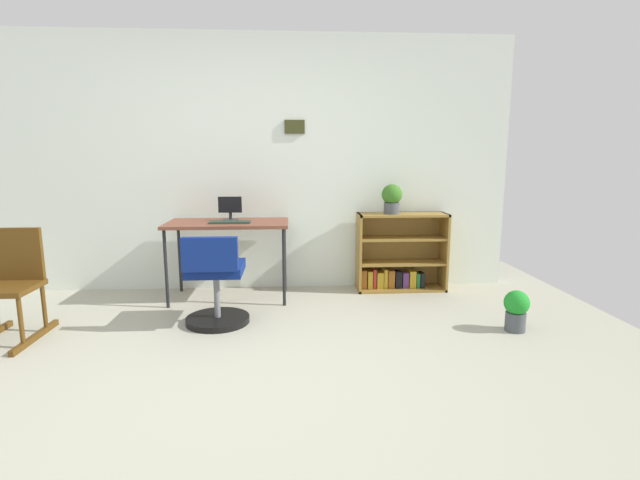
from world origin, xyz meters
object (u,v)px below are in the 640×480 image
at_px(keyboard, 230,222).
at_px(potted_plant_floor, 516,309).
at_px(potted_plant_on_shelf, 392,198).
at_px(office_chair, 215,285).
at_px(rocking_chair, 10,283).
at_px(monitor, 230,209).
at_px(bookshelf_low, 399,256).
at_px(desk, 228,228).

relative_size(keyboard, potted_plant_floor, 1.15).
bearing_deg(potted_plant_on_shelf, potted_plant_floor, -57.77).
height_order(office_chair, potted_plant_on_shelf, potted_plant_on_shelf).
xyz_separation_m(keyboard, potted_plant_on_shelf, (1.57, 0.26, 0.19)).
relative_size(rocking_chair, potted_plant_on_shelf, 2.79).
distance_m(keyboard, potted_plant_floor, 2.56).
relative_size(monitor, bookshelf_low, 0.26).
bearing_deg(office_chair, keyboard, 85.63).
bearing_deg(rocking_chair, keyboard, 27.77).
xyz_separation_m(rocking_chair, bookshelf_low, (3.21, 1.12, -0.07)).
xyz_separation_m(monitor, potted_plant_on_shelf, (1.58, 0.08, 0.09)).
height_order(office_chair, bookshelf_low, bookshelf_low).
bearing_deg(potted_plant_on_shelf, office_chair, -150.74).
height_order(keyboard, bookshelf_low, bookshelf_low).
bearing_deg(monitor, desk, -99.77).
height_order(rocking_chair, potted_plant_on_shelf, potted_plant_on_shelf).
distance_m(keyboard, potted_plant_on_shelf, 1.60).
xyz_separation_m(desk, office_chair, (-0.02, -0.74, -0.36)).
distance_m(desk, rocking_chair, 1.78).
distance_m(desk, keyboard, 0.11).
bearing_deg(potted_plant_on_shelf, monitor, -177.14).
bearing_deg(potted_plant_floor, keyboard, 158.07).
bearing_deg(potted_plant_on_shelf, desk, -174.01).
xyz_separation_m(desk, potted_plant_on_shelf, (1.60, 0.17, 0.26)).
xyz_separation_m(monitor, keyboard, (0.02, -0.18, -0.11)).
height_order(keyboard, potted_plant_on_shelf, potted_plant_on_shelf).
xyz_separation_m(desk, bookshelf_low, (1.70, 0.22, -0.34)).
relative_size(office_chair, potted_plant_on_shelf, 2.58).
xyz_separation_m(office_chair, rocking_chair, (-1.49, -0.16, 0.09)).
bearing_deg(desk, potted_plant_floor, -23.49).
bearing_deg(desk, bookshelf_low, 7.47).
bearing_deg(keyboard, office_chair, -94.37).
xyz_separation_m(desk, rocking_chair, (-1.51, -0.90, -0.27)).
relative_size(monitor, potted_plant_floor, 0.70).
relative_size(desk, potted_plant_on_shelf, 3.86).
bearing_deg(potted_plant_floor, desk, 156.51).
xyz_separation_m(keyboard, office_chair, (-0.05, -0.65, -0.42)).
bearing_deg(monitor, potted_plant_floor, -25.43).
distance_m(desk, potted_plant_on_shelf, 1.63).
bearing_deg(keyboard, rocking_chair, -152.23).
height_order(rocking_chair, potted_plant_floor, rocking_chair).
bearing_deg(keyboard, desk, 110.39).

